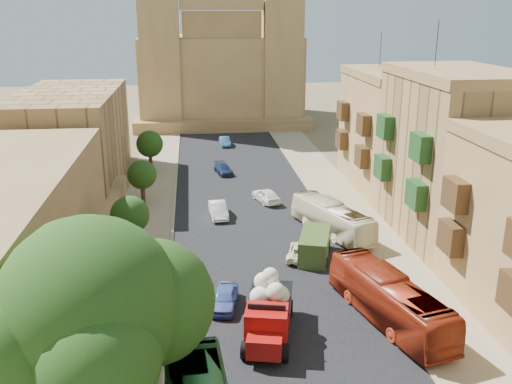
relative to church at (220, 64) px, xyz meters
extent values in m
cube|color=black|center=(0.00, -48.61, -9.51)|extent=(14.00, 140.00, 0.01)
cube|color=#927E5F|center=(9.50, -48.61, -9.51)|extent=(5.00, 140.00, 0.01)
cube|color=#927E5F|center=(-9.50, -48.61, -9.51)|extent=(5.00, 140.00, 0.01)
cube|color=#927E5F|center=(7.00, -48.61, -9.46)|extent=(0.25, 140.00, 0.12)
cube|color=#927E5F|center=(-7.00, -48.61, -9.46)|extent=(0.25, 140.00, 0.12)
cube|color=#472E17|center=(11.55, -63.69, -5.53)|extent=(0.90, 2.20, 2.00)
cube|color=#472E17|center=(11.55, -63.69, -2.59)|extent=(0.90, 2.20, 2.00)
cube|color=#A67E4B|center=(16.00, -53.61, -3.02)|extent=(8.00, 14.00, 13.00)
cube|color=olive|center=(16.00, -53.61, 3.88)|extent=(8.20, 14.00, 0.80)
cylinder|color=black|center=(15.00, -50.81, 6.08)|extent=(0.06, 0.06, 3.60)
cube|color=#1C471C|center=(11.55, -57.53, -4.58)|extent=(0.90, 2.20, 2.00)
cube|color=#1C471C|center=(11.55, -49.69, -4.58)|extent=(0.90, 2.20, 2.00)
cube|color=#1C471C|center=(11.55, -57.53, -0.94)|extent=(0.90, 2.20, 2.00)
cube|color=#1C471C|center=(11.55, -49.69, -0.94)|extent=(0.90, 2.20, 2.00)
cube|color=#9C7646|center=(16.00, -39.61, -3.77)|extent=(8.00, 14.00, 11.50)
cube|color=olive|center=(16.00, -39.61, 2.38)|extent=(8.20, 14.00, 0.80)
cylinder|color=black|center=(15.00, -36.81, 4.58)|extent=(0.06, 0.06, 3.60)
cube|color=#472E17|center=(11.55, -43.53, -5.15)|extent=(0.90, 2.20, 2.00)
cube|color=#472E17|center=(11.55, -35.69, -5.15)|extent=(0.90, 2.20, 2.00)
cube|color=#472E17|center=(11.55, -43.53, -1.93)|extent=(0.90, 2.20, 2.00)
cube|color=#472E17|center=(11.55, -35.69, -1.93)|extent=(0.90, 2.20, 2.00)
cube|color=#9C7646|center=(-12.50, -58.61, -8.62)|extent=(1.00, 40.00, 1.80)
cube|color=#A67E4B|center=(-18.00, -34.61, -4.52)|extent=(10.00, 22.00, 10.00)
cube|color=#9C7646|center=(0.00, 2.39, -2.52)|extent=(26.00, 20.00, 14.00)
cube|color=olive|center=(0.00, -8.11, -8.62)|extent=(28.00, 4.00, 1.80)
cube|color=olive|center=(0.00, -6.41, 0.48)|extent=(12.00, 2.00, 16.00)
cube|color=#9C7646|center=(0.00, -6.41, 9.38)|extent=(12.60, 2.40, 1.60)
cube|color=#9C7646|center=(-9.50, -5.11, 4.98)|extent=(6.00, 6.00, 29.00)
cube|color=#9C7646|center=(9.50, -5.11, 4.98)|extent=(6.00, 6.00, 29.00)
sphere|color=#16330E|center=(-9.50, -74.61, -3.19)|extent=(7.75, 7.75, 7.75)
sphere|color=#16330E|center=(-7.05, -73.39, -3.80)|extent=(5.71, 5.71, 5.71)
sphere|color=#16330E|center=(-11.74, -75.53, -4.01)|extent=(5.30, 5.30, 5.30)
sphere|color=#16330E|center=(-8.89, -77.06, -4.21)|extent=(4.90, 4.90, 4.90)
sphere|color=#16330E|center=(-10.62, -72.37, -2.38)|extent=(4.49, 4.49, 4.49)
cylinder|color=#36241B|center=(-10.00, -66.61, -8.32)|extent=(0.44, 0.44, 2.40)
sphere|color=#16330E|center=(-10.00, -66.61, -5.90)|extent=(3.49, 3.49, 3.49)
cylinder|color=#36241B|center=(-10.00, -54.61, -8.48)|extent=(0.44, 0.44, 2.07)
sphere|color=#16330E|center=(-10.00, -54.61, -6.39)|extent=(3.01, 3.01, 3.01)
cylinder|color=#36241B|center=(-10.00, -42.61, -8.54)|extent=(0.44, 0.44, 1.95)
sphere|color=#16330E|center=(-10.00, -42.61, -6.57)|extent=(2.84, 2.84, 2.84)
cylinder|color=#36241B|center=(-10.00, -30.61, -8.44)|extent=(0.44, 0.44, 2.15)
sphere|color=#16330E|center=(-10.00, -30.61, -6.26)|extent=(3.13, 3.13, 3.13)
cube|color=#A60F0C|center=(-0.73, -66.52, -8.13)|extent=(3.24, 4.42, 1.00)
cube|color=black|center=(-0.73, -66.52, -7.58)|extent=(3.30, 4.49, 0.13)
cube|color=#A60F0C|center=(-1.27, -69.01, -8.02)|extent=(2.68, 2.34, 1.99)
cube|color=#A60F0C|center=(-1.56, -70.31, -8.46)|extent=(2.13, 1.70, 1.11)
cube|color=black|center=(-1.27, -69.01, -7.24)|extent=(2.08, 0.56, 1.00)
cylinder|color=black|center=(-2.57, -69.75, -9.02)|extent=(0.59, 1.06, 1.00)
cylinder|color=black|center=(-0.40, -70.22, -9.02)|extent=(0.59, 1.06, 1.00)
cylinder|color=black|center=(-1.52, -64.99, -9.02)|extent=(0.59, 1.06, 1.00)
cylinder|color=black|center=(0.64, -65.46, -9.02)|extent=(0.59, 1.06, 1.00)
sphere|color=beige|center=(-1.41, -67.05, -7.30)|extent=(1.22, 1.22, 1.22)
sphere|color=beige|center=(-0.26, -66.97, -7.30)|extent=(1.22, 1.22, 1.22)
sphere|color=beige|center=(-0.58, -65.87, -7.30)|extent=(1.22, 1.22, 1.22)
sphere|color=beige|center=(-1.14, -66.32, -6.69)|extent=(1.11, 1.11, 1.11)
sphere|color=beige|center=(-0.56, -67.58, -6.74)|extent=(1.11, 1.11, 1.11)
sphere|color=beige|center=(-0.75, -66.63, -6.19)|extent=(1.00, 1.00, 1.00)
cube|color=#37521E|center=(4.00, -57.11, -8.52)|extent=(3.39, 5.19, 1.98)
cylinder|color=black|center=(2.62, -58.43, -9.12)|extent=(0.53, 0.85, 0.79)
cylinder|color=black|center=(4.41, -58.98, -9.12)|extent=(0.53, 0.85, 0.79)
cylinder|color=black|center=(3.59, -55.24, -9.12)|extent=(0.53, 0.85, 0.79)
cylinder|color=black|center=(5.38, -55.79, -9.12)|extent=(0.53, 0.85, 0.79)
imported|color=maroon|center=(6.50, -66.89, -8.03)|extent=(5.11, 10.95, 2.97)
imported|color=#F5E8C2|center=(6.50, -52.41, -8.17)|extent=(5.58, 9.80, 2.68)
imported|color=#4B63B2|center=(-3.29, -64.02, -8.88)|extent=(2.21, 3.98, 1.28)
imported|color=white|center=(-2.86, -47.23, -8.84)|extent=(1.74, 4.20, 1.35)
imported|color=#F9F2C6|center=(2.92, -57.07, -8.97)|extent=(2.91, 4.32, 1.10)
imported|color=#142443|center=(-1.57, -32.85, -8.95)|extent=(2.32, 4.13, 1.13)
imported|color=white|center=(2.04, -43.54, -8.83)|extent=(2.78, 4.31, 1.37)
imported|color=#2D6293|center=(-0.50, -18.51, -8.91)|extent=(1.54, 3.77, 1.22)
imported|color=#303138|center=(7.50, -66.33, -8.53)|extent=(0.64, 1.21, 1.96)
camera|label=1|loc=(-5.00, -96.58, 8.66)|focal=40.00mm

